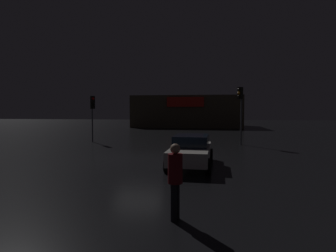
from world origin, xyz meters
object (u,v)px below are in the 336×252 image
Objects in this scene: car_near at (191,150)px; store_building at (188,111)px; traffic_signal_main at (240,102)px; traffic_signal_opposite at (93,107)px; pedestrian at (175,176)px.

store_building is at bearing 94.03° from car_near.
traffic_signal_opposite is at bearing 178.16° from traffic_signal_main.
traffic_signal_main is 11.41m from traffic_signal_opposite.
store_building is 31.78m from car_near.
car_near is (2.23, -31.66, -1.62)m from store_building.
traffic_signal_opposite is at bearing 118.91° from pedestrian.
pedestrian is at bearing -90.25° from car_near.
pedestrian is at bearing -102.21° from traffic_signal_main.
traffic_signal_opposite reaches higher than pedestrian.
pedestrian is at bearing -61.09° from traffic_signal_opposite.
traffic_signal_opposite is (-11.40, 0.37, -0.35)m from traffic_signal_main.
store_building is at bearing 93.32° from pedestrian.
traffic_signal_main is at bearing 69.26° from car_near.
store_building reaches higher than traffic_signal_main.
traffic_signal_main reaches higher than pedestrian.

